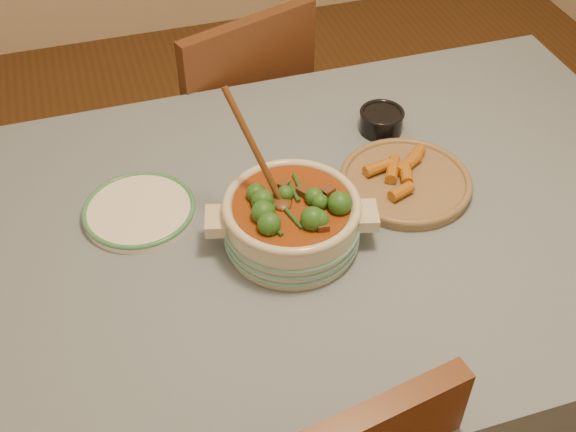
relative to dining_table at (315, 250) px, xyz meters
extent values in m
plane|color=#4E3316|center=(0.00, 0.00, -0.66)|extent=(4.50, 4.50, 0.00)
cube|color=brown|center=(0.00, 0.00, 0.06)|extent=(1.60, 1.00, 0.05)
cube|color=slate|center=(0.00, 0.00, 0.09)|extent=(1.68, 1.08, 0.01)
cylinder|color=brown|center=(-0.73, 0.43, -0.31)|extent=(0.07, 0.07, 0.70)
cylinder|color=brown|center=(0.73, 0.43, -0.31)|extent=(0.07, 0.07, 0.70)
cylinder|color=beige|center=(-0.07, -0.05, 0.14)|extent=(0.32, 0.32, 0.10)
torus|color=beige|center=(-0.07, -0.05, 0.20)|extent=(0.27, 0.27, 0.02)
cube|color=beige|center=(0.07, -0.08, 0.16)|extent=(0.06, 0.08, 0.03)
cube|color=beige|center=(-0.21, -0.01, 0.16)|extent=(0.06, 0.08, 0.03)
cylinder|color=#933F15|center=(-0.07, -0.05, 0.19)|extent=(0.23, 0.23, 0.02)
cylinder|color=white|center=(-0.35, 0.13, 0.10)|extent=(0.30, 0.30, 0.02)
torus|color=#408D58|center=(-0.35, 0.13, 0.11)|extent=(0.24, 0.24, 0.01)
cylinder|color=black|center=(0.25, 0.25, 0.12)|extent=(0.13, 0.13, 0.05)
torus|color=black|center=(0.25, 0.25, 0.14)|extent=(0.11, 0.11, 0.01)
cylinder|color=black|center=(0.25, 0.25, 0.13)|extent=(0.09, 0.09, 0.01)
cylinder|color=#9D7C57|center=(0.22, 0.04, 0.10)|extent=(0.30, 0.30, 0.02)
torus|color=#9D7C57|center=(0.22, 0.04, 0.11)|extent=(0.29, 0.29, 0.02)
cube|color=brown|center=(-0.04, 0.80, -0.22)|extent=(0.53, 0.53, 0.04)
cube|color=brown|center=(0.02, 0.62, 0.00)|extent=(0.41, 0.17, 0.45)
cylinder|color=brown|center=(0.07, 1.03, -0.44)|extent=(0.04, 0.04, 0.45)
cylinder|color=brown|center=(-0.27, 0.91, -0.44)|extent=(0.04, 0.04, 0.45)
cylinder|color=brown|center=(0.19, 0.69, -0.44)|extent=(0.04, 0.04, 0.45)
cylinder|color=brown|center=(-0.15, 0.57, -0.44)|extent=(0.04, 0.04, 0.45)
cylinder|color=brown|center=(1.03, 0.37, -0.42)|extent=(0.04, 0.04, 0.49)
camera|label=1|loc=(-0.38, -1.02, 1.14)|focal=45.00mm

